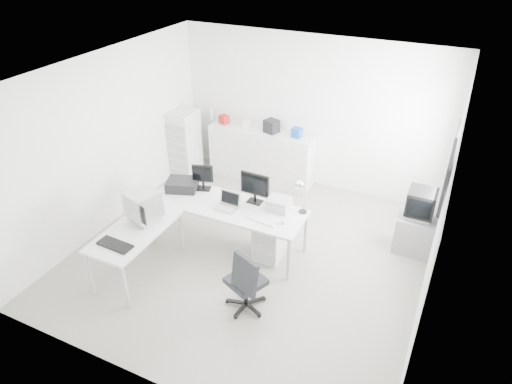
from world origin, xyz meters
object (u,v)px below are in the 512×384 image
at_px(laser_printer, 279,204).
at_px(office_chair, 246,278).
at_px(side_desk, 138,251).
at_px(laptop, 226,203).
at_px(crt_monitor, 144,208).
at_px(tv_cabinet, 414,234).
at_px(sideboard, 261,155).
at_px(crt_tv, 421,205).
at_px(lcd_monitor_small, 203,178).
at_px(filing_cabinet, 185,143).
at_px(drawer_pedestal, 270,239).
at_px(inkjet_printer, 182,185).
at_px(main_desk, 228,225).
at_px(lcd_monitor_large, 255,189).

relative_size(laser_printer, office_chair, 0.33).
distance_m(laser_printer, office_chair, 1.34).
height_order(side_desk, laptop, laptop).
distance_m(laptop, crt_monitor, 1.18).
bearing_deg(tv_cabinet, crt_monitor, -150.65).
distance_m(office_chair, sideboard, 3.50).
height_order(laser_printer, crt_tv, crt_tv).
relative_size(laptop, tv_cabinet, 0.55).
bearing_deg(lcd_monitor_small, crt_monitor, -122.54).
distance_m(laser_printer, sideboard, 2.32).
distance_m(tv_cabinet, filing_cabinet, 4.56).
relative_size(drawer_pedestal, sideboard, 0.30).
relative_size(drawer_pedestal, filing_cabinet, 0.45).
distance_m(drawer_pedestal, inkjet_printer, 1.64).
height_order(laser_printer, filing_cabinet, filing_cabinet).
bearing_deg(inkjet_printer, laptop, -31.67).
xyz_separation_m(laser_printer, office_chair, (0.10, -1.29, -0.35)).
bearing_deg(inkjet_printer, sideboard, 59.50).
xyz_separation_m(drawer_pedestal, laptop, (-0.65, -0.15, 0.56)).
bearing_deg(lcd_monitor_small, side_desk, -119.81).
relative_size(crt_monitor, crt_tv, 0.86).
height_order(drawer_pedestal, crt_monitor, crt_monitor).
distance_m(drawer_pedestal, laser_printer, 0.57).
bearing_deg(sideboard, lcd_monitor_small, -93.52).
distance_m(main_desk, lcd_monitor_large, 0.75).
relative_size(side_desk, crt_tv, 2.80).
relative_size(crt_monitor, filing_cabinet, 0.33).
distance_m(side_desk, office_chair, 1.70).
bearing_deg(crt_monitor, crt_tv, 46.28).
bearing_deg(filing_cabinet, crt_tv, -7.75).
xyz_separation_m(lcd_monitor_large, sideboard, (-0.78, 1.94, -0.48)).
bearing_deg(drawer_pedestal, main_desk, -175.91).
bearing_deg(lcd_monitor_large, filing_cabinet, 148.25).
relative_size(lcd_monitor_large, office_chair, 0.49).
relative_size(lcd_monitor_small, lcd_monitor_large, 0.87).
xyz_separation_m(laser_printer, crt_monitor, (-1.60, -1.07, 0.12)).
height_order(side_desk, laser_printer, laser_printer).
xyz_separation_m(side_desk, sideboard, (0.42, 3.29, 0.13)).
bearing_deg(side_desk, lcd_monitor_large, 48.37).
bearing_deg(lcd_monitor_large, drawer_pedestal, -27.87).
xyz_separation_m(main_desk, laptop, (0.05, -0.10, 0.48)).
xyz_separation_m(side_desk, filing_cabinet, (-1.01, 2.82, 0.28)).
xyz_separation_m(side_desk, crt_monitor, (0.00, 0.25, 0.59)).
bearing_deg(main_desk, filing_cabinet, 137.26).
bearing_deg(lcd_monitor_large, sideboard, 113.83).
bearing_deg(lcd_monitor_large, lcd_monitor_small, -178.12).
relative_size(lcd_monitor_large, sideboard, 0.23).
bearing_deg(crt_tv, drawer_pedestal, -151.30).
bearing_deg(laptop, drawer_pedestal, 15.75).
xyz_separation_m(drawer_pedestal, office_chair, (0.15, -1.12, 0.19)).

